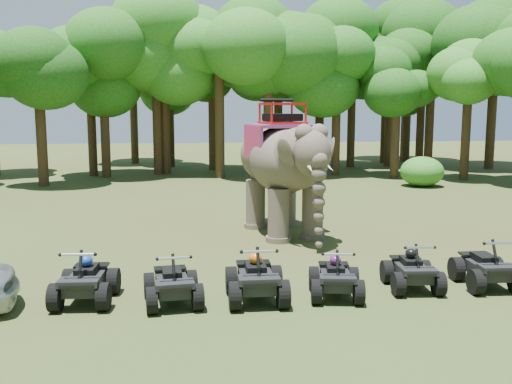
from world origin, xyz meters
TOP-DOWN VIEW (x-y plane):
  - ground at (0.00, 0.00)m, footprint 110.00×110.00m
  - elephant at (1.28, 4.50)m, footprint 3.40×5.66m
  - atv_0 at (-4.05, -1.81)m, footprint 1.32×1.74m
  - atv_1 at (-2.18, -2.13)m, footprint 1.34×1.72m
  - atv_2 at (-0.38, -2.12)m, footprint 1.27×1.73m
  - atv_3 at (1.40, -2.08)m, footprint 1.35×1.69m
  - atv_4 at (3.30, -1.74)m, footprint 1.25×1.63m
  - atv_5 at (5.09, -1.79)m, footprint 1.26×1.69m
  - tree_0 at (0.00, 20.13)m, footprint 6.06×6.06m
  - tree_1 at (4.19, 24.40)m, footprint 6.20×6.20m
  - tree_2 at (7.24, 20.70)m, footprint 5.50×5.50m
  - tree_3 at (10.35, 18.71)m, footprint 4.97×4.97m
  - tree_4 at (14.12, 17.49)m, footprint 4.99×4.99m
  - tree_31 at (-9.65, 17.59)m, footprint 5.71×5.71m
  - tree_32 at (-7.74, 21.98)m, footprint 5.18×5.18m
  - tree_33 at (-3.80, 22.34)m, footprint 5.94×5.94m
  - tree_34 at (14.95, 29.18)m, footprint 7.00×7.00m
  - tree_35 at (12.90, 28.05)m, footprint 5.34×5.34m
  - tree_36 at (-0.24, 24.59)m, footprint 5.87×5.87m
  - tree_37 at (-3.33, 22.74)m, footprint 7.30×7.30m
  - tree_38 at (15.17, 25.05)m, footprint 7.13×7.13m
  - tree_39 at (2.91, 20.01)m, footprint 6.87×6.87m
  - tree_40 at (-6.84, 21.18)m, footprint 5.74×5.74m
  - tree_41 at (15.03, 26.33)m, footprint 6.33×6.33m
  - tree_43 at (12.39, 25.68)m, footprint 5.76×5.76m
  - tree_44 at (-3.13, 26.70)m, footprint 5.41×5.41m
  - tree_45 at (14.92, 28.76)m, footprint 7.66×7.66m
  - tree_46 at (-5.93, 29.82)m, footprint 6.07×6.07m
  - tree_47 at (7.36, 25.82)m, footprint 7.38×7.38m
  - tree_48 at (9.56, 25.39)m, footprint 5.84×5.84m
  - tree_49 at (18.80, 23.22)m, footprint 7.42×7.42m

SIDE VIEW (x-z plane):
  - ground at x=0.00m, z-range 0.00..0.00m
  - atv_3 at x=1.40m, z-range 0.00..1.14m
  - atv_4 at x=3.30m, z-range 0.00..1.15m
  - atv_1 at x=-2.18m, z-range 0.00..1.18m
  - atv_5 at x=5.09m, z-range 0.00..1.21m
  - atv_0 at x=-4.05m, z-range 0.00..1.24m
  - atv_2 at x=-0.38m, z-range 0.00..1.28m
  - elephant at x=1.28m, z-range 0.00..4.44m
  - tree_3 at x=10.35m, z-range 0.00..7.10m
  - tree_4 at x=14.12m, z-range 0.00..7.13m
  - tree_32 at x=-7.74m, z-range 0.00..7.41m
  - tree_35 at x=12.90m, z-range 0.00..7.62m
  - tree_44 at x=-3.13m, z-range 0.00..7.72m
  - tree_2 at x=7.24m, z-range 0.00..7.86m
  - tree_31 at x=-9.65m, z-range 0.00..8.15m
  - tree_40 at x=-6.84m, z-range 0.00..8.20m
  - tree_43 at x=12.39m, z-range 0.00..8.23m
  - tree_48 at x=9.56m, z-range 0.00..8.34m
  - tree_36 at x=-0.24m, z-range 0.00..8.38m
  - tree_33 at x=-3.80m, z-range 0.00..8.48m
  - tree_0 at x=0.00m, z-range 0.00..8.66m
  - tree_46 at x=-5.93m, z-range 0.00..8.67m
  - tree_1 at x=4.19m, z-range 0.00..8.85m
  - tree_41 at x=15.03m, z-range 0.00..9.05m
  - tree_39 at x=2.91m, z-range 0.00..9.82m
  - tree_34 at x=14.95m, z-range 0.00..10.01m
  - tree_38 at x=15.17m, z-range 0.00..10.19m
  - tree_37 at x=-3.33m, z-range 0.00..10.43m
  - tree_47 at x=7.36m, z-range 0.00..10.55m
  - tree_49 at x=18.80m, z-range 0.00..10.60m
  - tree_45 at x=14.92m, z-range 0.00..10.94m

